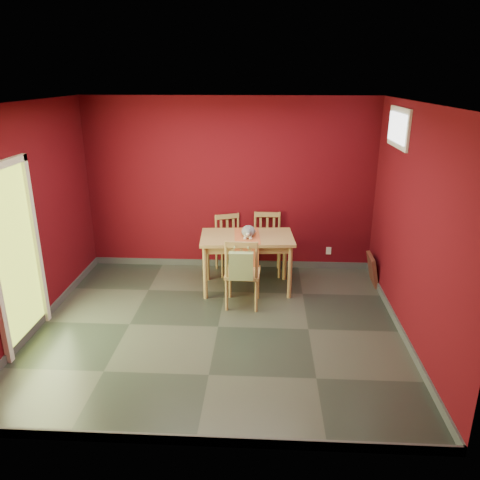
# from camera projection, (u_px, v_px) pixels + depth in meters

# --- Properties ---
(ground) EXTENTS (4.50, 4.50, 0.00)m
(ground) POSITION_uv_depth(u_px,v_px,m) (218.00, 327.00, 5.86)
(ground) COLOR #2D342D
(ground) RESTS_ON ground
(room_shell) EXTENTS (4.50, 4.50, 4.50)m
(room_shell) POSITION_uv_depth(u_px,v_px,m) (218.00, 323.00, 5.84)
(room_shell) COLOR #4F0810
(room_shell) RESTS_ON ground
(doorway) EXTENTS (0.06, 1.01, 2.13)m
(doorway) POSITION_uv_depth(u_px,v_px,m) (15.00, 251.00, 5.22)
(doorway) COLOR #B7D838
(doorway) RESTS_ON ground
(window) EXTENTS (0.05, 0.90, 0.50)m
(window) POSITION_uv_depth(u_px,v_px,m) (398.00, 128.00, 5.90)
(window) COLOR white
(window) RESTS_ON room_shell
(outlet_plate) EXTENTS (0.08, 0.02, 0.12)m
(outlet_plate) POSITION_uv_depth(u_px,v_px,m) (329.00, 251.00, 7.54)
(outlet_plate) COLOR silver
(outlet_plate) RESTS_ON room_shell
(dining_table) EXTENTS (1.36, 0.86, 0.82)m
(dining_table) POSITION_uv_depth(u_px,v_px,m) (247.00, 243.00, 6.67)
(dining_table) COLOR #A5814D
(dining_table) RESTS_ON ground
(table_runner) EXTENTS (0.41, 0.76, 0.37)m
(table_runner) POSITION_uv_depth(u_px,v_px,m) (247.00, 243.00, 6.54)
(table_runner) COLOR #C15A31
(table_runner) RESTS_ON dining_table
(chair_far_left) EXTENTS (0.54, 0.54, 0.91)m
(chair_far_left) POSITION_uv_depth(u_px,v_px,m) (230.00, 243.00, 7.38)
(chair_far_left) COLOR #A5814D
(chair_far_left) RESTS_ON ground
(chair_far_right) EXTENTS (0.45, 0.45, 0.95)m
(chair_far_right) POSITION_uv_depth(u_px,v_px,m) (267.00, 243.00, 7.34)
(chair_far_right) COLOR #A5814D
(chair_far_right) RESTS_ON ground
(chair_near) EXTENTS (0.48, 0.48, 0.98)m
(chair_near) POSITION_uv_depth(u_px,v_px,m) (242.00, 272.00, 6.23)
(chair_near) COLOR #A5814D
(chair_near) RESTS_ON ground
(tote_bag) EXTENTS (0.31, 0.19, 0.44)m
(tote_bag) POSITION_uv_depth(u_px,v_px,m) (241.00, 266.00, 5.95)
(tote_bag) COLOR #869E65
(tote_bag) RESTS_ON chair_near
(cat) EXTENTS (0.29, 0.44, 0.20)m
(cat) POSITION_uv_depth(u_px,v_px,m) (248.00, 229.00, 6.61)
(cat) COLOR slate
(cat) RESTS_ON table_runner
(picture_frame) EXTENTS (0.16, 0.45, 0.45)m
(picture_frame) POSITION_uv_depth(u_px,v_px,m) (372.00, 269.00, 7.01)
(picture_frame) COLOR #5A2D21
(picture_frame) RESTS_ON ground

